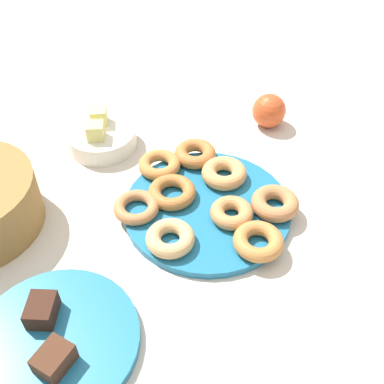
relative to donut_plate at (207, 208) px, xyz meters
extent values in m
plane|color=beige|center=(0.00, 0.00, -0.01)|extent=(2.40, 2.40, 0.00)
cylinder|color=#1E6B93|center=(0.00, 0.00, 0.00)|extent=(0.32, 0.32, 0.02)
torus|color=#BC7A3D|center=(-0.08, -0.11, 0.02)|extent=(0.12, 0.12, 0.03)
torus|color=#C6844C|center=(-0.02, -0.05, 0.02)|extent=(0.11, 0.11, 0.03)
torus|color=#AD6B33|center=(0.01, 0.07, 0.02)|extent=(0.12, 0.12, 0.03)
torus|color=tan|center=(0.08, -0.02, 0.02)|extent=(0.13, 0.13, 0.03)
torus|color=tan|center=(-0.11, 0.05, 0.02)|extent=(0.12, 0.12, 0.03)
torus|color=#B27547|center=(0.02, -0.13, 0.02)|extent=(0.12, 0.12, 0.03)
torus|color=#BC7A3D|center=(0.08, 0.12, 0.02)|extent=(0.11, 0.11, 0.02)
torus|color=#B27547|center=(-0.04, 0.13, 0.02)|extent=(0.09, 0.09, 0.02)
torus|color=#AD6B33|center=(0.13, 0.05, 0.02)|extent=(0.12, 0.12, 0.03)
cylinder|color=#1E6B93|center=(-0.32, 0.17, 0.00)|extent=(0.25, 0.25, 0.02)
cube|color=#472819|center=(-0.36, 0.15, 0.03)|extent=(0.06, 0.06, 0.03)
cube|color=#381E14|center=(-0.29, 0.20, 0.03)|extent=(0.06, 0.05, 0.03)
cylinder|color=silver|center=(0.15, 0.27, 0.01)|extent=(0.15, 0.15, 0.04)
cube|color=#DBD67A|center=(0.13, 0.27, 0.05)|extent=(0.04, 0.04, 0.04)
cube|color=#DBD67A|center=(0.18, 0.28, 0.05)|extent=(0.05, 0.05, 0.04)
sphere|color=#CC4C23|center=(0.31, -0.09, 0.03)|extent=(0.08, 0.08, 0.08)
camera|label=1|loc=(-0.62, -0.10, 0.65)|focal=43.67mm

